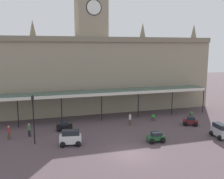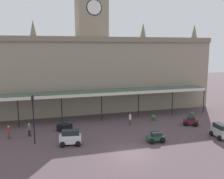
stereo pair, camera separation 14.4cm
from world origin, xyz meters
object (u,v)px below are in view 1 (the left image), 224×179
(pedestrian_crossing_forecourt, at_px, (29,129))
(planter_forecourt_centre, at_px, (153,118))
(planter_by_canopy, at_px, (191,114))
(pedestrian_near_entrance, at_px, (130,119))
(pedestrian_beside_cars, at_px, (9,132))
(car_white_van, at_px, (71,138))
(car_green_sedan, at_px, (156,138))
(car_silver_van, at_px, (219,131))
(car_black_sedan, at_px, (64,127))
(car_maroon_sedan, at_px, (190,122))
(victorian_lamppost, at_px, (33,114))

(pedestrian_crossing_forecourt, xyz_separation_m, planter_forecourt_centre, (17.55, 1.91, -0.42))
(planter_forecourt_centre, relative_size, planter_by_canopy, 1.00)
(pedestrian_near_entrance, relative_size, pedestrian_beside_cars, 1.00)
(car_white_van, distance_m, car_green_sedan, 9.76)
(car_silver_van, relative_size, pedestrian_beside_cars, 1.48)
(car_black_sedan, relative_size, pedestrian_crossing_forecourt, 1.28)
(car_white_van, height_order, planter_by_canopy, car_white_van)
(car_silver_van, distance_m, car_maroon_sedan, 5.36)
(car_silver_van, bearing_deg, pedestrian_beside_cars, 164.92)
(car_maroon_sedan, relative_size, planter_by_canopy, 2.35)
(car_maroon_sedan, bearing_deg, pedestrian_crossing_forecourt, 175.94)
(car_silver_van, height_order, car_maroon_sedan, car_silver_van)
(pedestrian_beside_cars, bearing_deg, car_white_van, -30.35)
(planter_forecourt_centre, height_order, planter_by_canopy, same)
(pedestrian_near_entrance, xyz_separation_m, planter_forecourt_centre, (4.09, 1.07, -0.42))
(car_white_van, bearing_deg, car_black_sedan, 91.51)
(planter_forecourt_centre, bearing_deg, pedestrian_beside_cars, -173.68)
(car_silver_van, relative_size, car_maroon_sedan, 1.10)
(victorian_lamppost, bearing_deg, planter_by_canopy, 11.43)
(car_black_sedan, height_order, car_maroon_sedan, same)
(car_maroon_sedan, bearing_deg, car_green_sedan, -149.29)
(pedestrian_crossing_forecourt, height_order, pedestrian_near_entrance, same)
(car_maroon_sedan, height_order, planter_forecourt_centre, car_maroon_sedan)
(car_silver_van, xyz_separation_m, car_green_sedan, (-8.01, 0.87, -0.30))
(pedestrian_crossing_forecourt, bearing_deg, planter_by_canopy, 4.73)
(car_green_sedan, relative_size, car_black_sedan, 0.98)
(car_green_sedan, distance_m, planter_forecourt_centre, 8.62)
(car_silver_van, relative_size, planter_forecourt_centre, 2.57)
(pedestrian_near_entrance, height_order, pedestrian_beside_cars, same)
(pedestrian_crossing_forecourt, relative_size, pedestrian_beside_cars, 1.00)
(car_green_sedan, xyz_separation_m, pedestrian_near_entrance, (-0.67, 6.84, 0.41))
(pedestrian_near_entrance, bearing_deg, planter_by_canopy, 6.15)
(pedestrian_beside_cars, bearing_deg, planter_forecourt_centre, 6.32)
(pedestrian_near_entrance, relative_size, planter_forecourt_centre, 1.74)
(car_green_sedan, xyz_separation_m, planter_forecourt_centre, (3.43, 7.91, -0.01))
(car_green_sedan, bearing_deg, planter_forecourt_centre, 66.57)
(car_maroon_sedan, distance_m, pedestrian_beside_cars, 23.96)
(car_white_van, bearing_deg, planter_forecourt_centre, 25.42)
(pedestrian_crossing_forecourt, xyz_separation_m, pedestrian_beside_cars, (-2.30, -0.28, 0.00))
(car_white_van, bearing_deg, car_maroon_sedan, 9.11)
(car_white_van, relative_size, pedestrian_near_entrance, 1.51)
(car_black_sedan, xyz_separation_m, planter_by_canopy, (19.67, 0.83, -0.01))
(pedestrian_near_entrance, relative_size, victorian_lamppost, 0.29)
(pedestrian_near_entrance, distance_m, planter_by_canopy, 10.66)
(car_silver_van, height_order, car_black_sedan, car_silver_van)
(planter_by_canopy, bearing_deg, pedestrian_near_entrance, -173.85)
(car_green_sedan, xyz_separation_m, car_black_sedan, (-9.74, 7.15, 0.00))
(victorian_lamppost, bearing_deg, pedestrian_near_entrance, 15.65)
(car_green_sedan, relative_size, planter_forecourt_centre, 2.17)
(planter_by_canopy, bearing_deg, pedestrian_beside_cars, -175.07)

